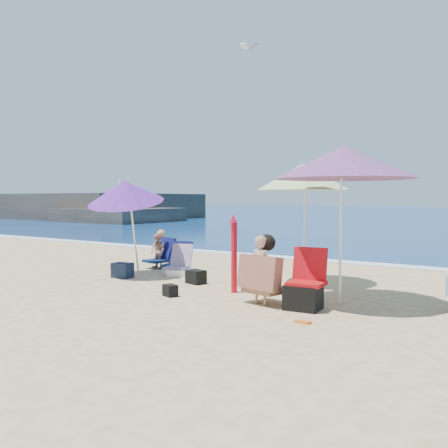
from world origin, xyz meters
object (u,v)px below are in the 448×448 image
Objects in this scene: furled_umbrella at (234,249)px; chair_navy at (178,265)px; camp_chair_left at (304,291)px; chair_rainbow at (180,267)px; seagull at (245,46)px; person_left at (158,251)px; umbrella_striped at (303,177)px; umbrella_blue at (125,192)px; umbrella_turquoise at (344,162)px; person_center at (262,271)px.

chair_navy is (-2.12, 1.09, -0.54)m from furled_umbrella.
chair_rainbow is at bearing 158.62° from camp_chair_left.
person_left is at bearing -153.29° from seagull.
umbrella_striped is at bearing 7.81° from chair_navy.
umbrella_blue is 4.03m from seagull.
person_left is at bearing 154.33° from furled_umbrella.
umbrella_turquoise is 2.86× the size of person_left.
chair_navy is at bearing -21.63° from person_left.
umbrella_blue is 2.88m from furled_umbrella.
person_left reaches higher than chair_rainbow.
chair_navy is 3.92m from camp_chair_left.
umbrella_striped is 2.59× the size of camp_chair_left.
seagull reaches higher than chair_navy.
umbrella_turquoise is 1.99m from person_center.
seagull is at bearing 118.05° from furled_umbrella.
person_left is (-0.25, 1.24, -1.30)m from umbrella_blue.
camp_chair_left is (3.38, -1.32, 0.09)m from chair_rainbow.
seagull is at bearing 54.89° from umbrella_blue.
person_center is at bearing -11.24° from umbrella_blue.
person_center is at bearing -81.69° from umbrella_striped.
umbrella_blue is at bearing -179.70° from umbrella_turquoise.
umbrella_turquoise reaches higher than chair_navy.
seagull reaches higher than umbrella_striped.
seagull is at bearing 126.16° from person_center.
seagull reaches higher than furled_umbrella.
umbrella_turquoise is at bearing -34.69° from seagull.
person_center is at bearing -32.03° from furled_umbrella.
person_center reaches higher than person_left.
umbrella_striped is at bearing 21.42° from umbrella_blue.
furled_umbrella is 1.27× the size of person_center.
chair_navy is 0.92m from person_left.
umbrella_blue reaches higher than camp_chair_left.
chair_navy is 1.03× the size of chair_rainbow.
person_left is (-1.06, 0.54, 0.23)m from chair_rainbow.
chair_rainbow is 1.21m from person_left.
person_left is (-2.95, 1.42, -0.33)m from furled_umbrella.
chair_navy is at bearing 152.82° from furled_umbrella.
umbrella_striped reaches higher than chair_rainbow.
person_left is at bearing -179.39° from umbrella_striped.
seagull reaches higher than person_center.
umbrella_striped is (-1.25, 1.25, -0.14)m from umbrella_turquoise.
furled_umbrella is (-1.79, -0.20, -1.37)m from umbrella_turquoise.
umbrella_blue is 2.00× the size of person_center.
chair_rainbow is at bearing -42.57° from chair_navy.
seagull is (-1.77, 0.83, 2.84)m from umbrella_striped.
camp_chair_left is at bearing -115.34° from umbrella_turquoise.
seagull is at bearing 145.31° from umbrella_turquoise.
umbrella_blue is 3.80m from person_center.
umbrella_striped is at bearing -25.28° from seagull.
camp_chair_left is 1.00× the size of person_left.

